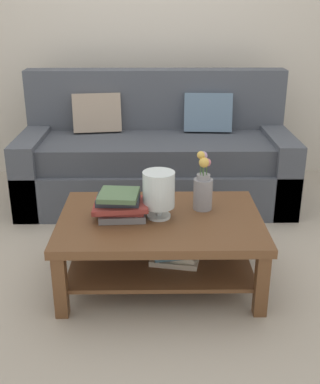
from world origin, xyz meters
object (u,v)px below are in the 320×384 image
Objects in this scene: couch at (156,158)px; book_stack_main at (120,206)px; glass_hurricane_vase at (159,191)px; coffee_table at (161,235)px; flower_pitcher at (203,187)px.

couch is 6.81× the size of book_stack_main.
glass_hurricane_vase is at bearing -89.50° from couch.
book_stack_main is (-0.21, -1.32, 0.13)m from couch.
glass_hurricane_vase is at bearing 150.63° from coffee_table.
book_stack_main is 0.89× the size of flower_pitcher.
couch is at bearing 103.09° from flower_pitcher.
book_stack_main is (-0.24, -0.00, 0.19)m from coffee_table.
couch is 1.24m from flower_pitcher.
book_stack_main is at bearing -177.67° from glass_hurricane_vase.
couch reaches higher than flower_pitcher.
coffee_table is 3.25× the size of flower_pitcher.
coffee_table is at bearing -153.22° from flower_pitcher.
book_stack_main is 0.24m from glass_hurricane_vase.
flower_pitcher is (0.27, 0.12, -0.03)m from glass_hurricane_vase.
glass_hurricane_vase reaches higher than coffee_table.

